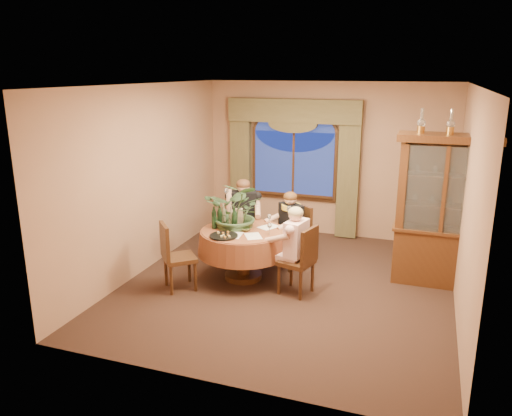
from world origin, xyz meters
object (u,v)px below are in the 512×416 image
(wine_bottle_1, at_px, (231,218))
(chair_front_left, at_px, (180,256))
(chair_back_right, at_px, (292,237))
(centerpiece_plant, at_px, (238,188))
(wine_bottle_3, at_px, (214,217))
(olive_bowl, at_px, (245,229))
(wine_bottle_0, at_px, (220,217))
(oil_lamp_right, at_px, (481,122))
(oil_lamp_center, at_px, (451,121))
(chair_back, at_px, (239,228))
(wine_bottle_2, at_px, (223,215))
(chair_right, at_px, (296,260))
(oil_lamp_left, at_px, (422,121))
(person_pink, at_px, (296,250))
(person_scarf, at_px, (291,230))
(person_back, at_px, (243,218))
(china_cabinet, at_px, (442,211))
(dining_table, at_px, (243,254))
(wine_bottle_4, at_px, (234,219))
(stoneware_vase, at_px, (239,218))

(wine_bottle_1, bearing_deg, chair_front_left, -129.42)
(chair_back_right, bearing_deg, centerpiece_plant, 78.01)
(chair_front_left, bearing_deg, wine_bottle_3, 111.89)
(olive_bowl, distance_m, wine_bottle_0, 0.43)
(oil_lamp_right, bearing_deg, oil_lamp_center, 180.00)
(oil_lamp_center, xyz_separation_m, chair_back, (-3.08, 0.09, -1.84))
(chair_front_left, xyz_separation_m, centerpiece_plant, (0.58, 0.75, 0.86))
(chair_back_right, relative_size, wine_bottle_2, 2.91)
(chair_right, bearing_deg, oil_lamp_left, -40.89)
(person_pink, relative_size, person_scarf, 0.99)
(chair_right, bearing_deg, person_scarf, 35.01)
(wine_bottle_2, height_order, wine_bottle_3, same)
(person_back, bearing_deg, china_cabinet, 158.61)
(dining_table, distance_m, person_pink, 0.89)
(chair_back_right, relative_size, person_scarf, 0.78)
(oil_lamp_left, distance_m, chair_back_right, 2.55)
(chair_back_right, height_order, person_scarf, person_scarf)
(oil_lamp_left, distance_m, wine_bottle_4, 2.92)
(stoneware_vase, xyz_separation_m, wine_bottle_3, (-0.31, -0.20, 0.03))
(olive_bowl, bearing_deg, centerpiece_plant, 139.05)
(oil_lamp_left, relative_size, stoneware_vase, 1.23)
(person_pink, relative_size, olive_bowl, 8.22)
(dining_table, relative_size, wine_bottle_2, 4.02)
(dining_table, relative_size, oil_lamp_center, 3.90)
(wine_bottle_1, relative_size, wine_bottle_4, 1.00)
(person_back, relative_size, person_scarf, 1.08)
(oil_lamp_center, distance_m, wine_bottle_0, 3.45)
(person_scarf, distance_m, wine_bottle_1, 1.00)
(wine_bottle_0, xyz_separation_m, wine_bottle_3, (-0.06, -0.06, 0.00))
(olive_bowl, xyz_separation_m, wine_bottle_1, (-0.23, 0.04, 0.14))
(person_back, xyz_separation_m, wine_bottle_4, (0.18, -0.84, 0.25))
(chair_front_left, bearing_deg, person_scarf, 93.29)
(china_cabinet, distance_m, wine_bottle_0, 3.15)
(china_cabinet, relative_size, person_scarf, 1.75)
(oil_lamp_right, bearing_deg, chair_right, -155.72)
(china_cabinet, relative_size, wine_bottle_3, 6.53)
(chair_back_right, xyz_separation_m, person_pink, (0.28, -0.86, 0.13))
(chair_back, bearing_deg, wine_bottle_0, 67.40)
(dining_table, relative_size, chair_right, 1.38)
(oil_lamp_center, xyz_separation_m, centerpiece_plant, (-2.82, -0.63, -0.98))
(person_pink, bearing_deg, oil_lamp_center, -51.87)
(chair_right, bearing_deg, oil_lamp_center, -46.70)
(oil_lamp_center, height_order, centerpiece_plant, oil_lamp_center)
(centerpiece_plant, xyz_separation_m, wine_bottle_3, (-0.30, -0.19, -0.43))
(chair_back, xyz_separation_m, person_back, (0.09, -0.03, 0.18))
(wine_bottle_3, relative_size, wine_bottle_4, 1.00)
(person_back, bearing_deg, chair_right, 117.67)
(person_back, bearing_deg, chair_front_left, 53.98)
(oil_lamp_left, height_order, wine_bottle_1, oil_lamp_left)
(china_cabinet, height_order, stoneware_vase, china_cabinet)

